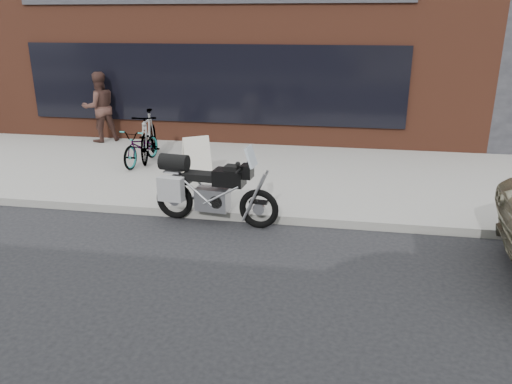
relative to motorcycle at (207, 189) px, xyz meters
name	(u,v)px	position (x,y,z in m)	size (l,w,h in m)	color
ground	(173,380)	(0.72, -3.89, -0.60)	(120.00, 120.00, 0.00)	black
near_sidewalk	(275,169)	(0.72, 3.11, -0.52)	(44.00, 6.00, 0.15)	gray
storefront	(247,51)	(-1.28, 10.09, 1.65)	(14.00, 10.07, 4.50)	#5B2C1D
motorcycle	(207,189)	(0.00, 0.00, 0.00)	(2.19, 0.71, 1.39)	black
bicycle_front	(142,146)	(-2.30, 2.79, -0.03)	(0.55, 1.58, 0.83)	gray
bicycle_rear	(148,135)	(-2.28, 3.18, 0.12)	(0.54, 1.89, 1.14)	gray
sandwich_sign	(196,157)	(-0.76, 1.97, -0.01)	(0.73, 0.72, 0.87)	beige
cafe_patron_left	(100,107)	(-4.23, 4.71, 0.48)	(0.90, 0.70, 1.85)	#452B25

